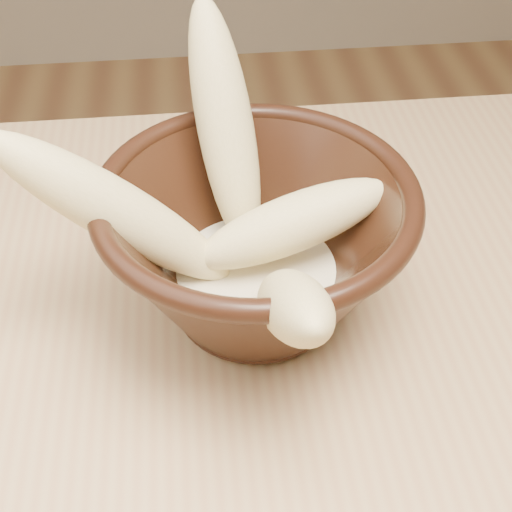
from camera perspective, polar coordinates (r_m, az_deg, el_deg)
The scene contains 7 objects.
table at distance 0.57m, azimuth 4.13°, elevation -16.83°, with size 1.20×0.80×0.75m.
bowl at distance 0.51m, azimuth -0.00°, elevation 0.87°, with size 0.23×0.23×0.12m.
milk_puddle at distance 0.53m, azimuth -0.00°, elevation -1.56°, with size 0.13×0.13×0.02m, color beige.
banana_upright at distance 0.53m, azimuth -2.46°, elevation 10.28°, with size 0.04×0.04×0.19m, color #CABA77.
banana_left at distance 0.49m, azimuth -11.01°, elevation 3.47°, with size 0.04×0.04×0.19m, color #CABA77.
banana_across at distance 0.51m, azimuth 2.95°, elevation 2.61°, with size 0.04×0.04×0.15m, color #CABA77.
banana_front at distance 0.44m, azimuth 2.99°, elevation -3.97°, with size 0.04×0.04×0.16m, color #CABA77.
Camera 1 is at (-0.07, -0.28, 1.16)m, focal length 50.00 mm.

